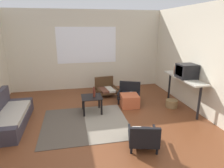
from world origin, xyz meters
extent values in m
plane|color=brown|center=(0.00, 0.00, 0.00)|extent=(7.80, 7.80, 0.00)
cube|color=beige|center=(0.00, 3.06, 1.35)|extent=(5.60, 0.12, 2.70)
cube|color=white|center=(0.00, 3.00, 1.54)|extent=(2.02, 0.01, 1.21)
cube|color=beige|center=(2.66, 0.30, 1.35)|extent=(0.12, 6.60, 2.70)
cube|color=#4C4238|center=(-0.79, 0.31, 0.01)|extent=(0.98, 1.81, 0.01)
cube|color=gray|center=(0.18, 0.31, 0.01)|extent=(0.98, 1.81, 0.01)
cube|color=#38333D|center=(-1.96, 0.55, 0.12)|extent=(0.68, 1.75, 0.23)
cube|color=#B2A899|center=(-1.93, 0.55, 0.28)|extent=(0.58, 1.57, 0.10)
cube|color=#38333D|center=(-1.96, 1.34, 0.17)|extent=(0.68, 0.18, 0.34)
cube|color=black|center=(-0.09, 0.89, 0.42)|extent=(0.52, 0.52, 0.02)
cube|color=black|center=(-0.31, 1.11, 0.21)|extent=(0.04, 0.04, 0.41)
cube|color=black|center=(0.13, 1.11, 0.21)|extent=(0.04, 0.04, 0.41)
cube|color=black|center=(-0.31, 0.67, 0.21)|extent=(0.04, 0.04, 0.41)
cube|color=black|center=(0.13, 0.67, 0.21)|extent=(0.04, 0.04, 0.41)
cylinder|color=#472D19|center=(0.82, 1.84, 0.06)|extent=(0.04, 0.04, 0.12)
cylinder|color=#472D19|center=(0.28, 1.76, 0.06)|extent=(0.04, 0.04, 0.12)
cylinder|color=#472D19|center=(0.74, 2.36, 0.06)|extent=(0.04, 0.04, 0.12)
cylinder|color=#472D19|center=(0.20, 2.29, 0.06)|extent=(0.04, 0.04, 0.12)
cube|color=#472D19|center=(0.51, 2.06, 0.15)|extent=(0.70, 0.69, 0.05)
cube|color=beige|center=(0.62, 2.06, 0.20)|extent=(0.28, 0.57, 0.06)
cube|color=brown|center=(0.41, 2.03, 0.20)|extent=(0.28, 0.57, 0.06)
cube|color=#472D19|center=(0.47, 2.33, 0.37)|extent=(0.63, 0.16, 0.39)
cube|color=#472D19|center=(0.80, 2.10, 0.26)|extent=(0.13, 0.61, 0.04)
cube|color=#472D19|center=(0.22, 2.02, 0.26)|extent=(0.13, 0.61, 0.04)
cylinder|color=black|center=(0.54, -0.46, 0.06)|extent=(0.04, 0.04, 0.12)
cylinder|color=black|center=(0.97, -0.57, 0.06)|extent=(0.04, 0.04, 0.12)
cylinder|color=black|center=(0.41, -0.97, 0.06)|extent=(0.04, 0.04, 0.12)
cylinder|color=black|center=(0.84, -1.09, 0.06)|extent=(0.04, 0.04, 0.12)
cube|color=black|center=(0.69, -0.77, 0.15)|extent=(0.66, 0.72, 0.05)
cube|color=silver|center=(0.60, -0.73, 0.20)|extent=(0.30, 0.57, 0.06)
cube|color=black|center=(0.78, -0.78, 0.20)|extent=(0.30, 0.57, 0.06)
cube|color=black|center=(0.62, -1.04, 0.34)|extent=(0.53, 0.20, 0.34)
cube|color=black|center=(0.45, -0.71, 0.26)|extent=(0.19, 0.60, 0.04)
cube|color=black|center=(0.93, -0.83, 0.26)|extent=(0.19, 0.60, 0.04)
cylinder|color=black|center=(1.21, 1.05, 0.08)|extent=(0.04, 0.04, 0.15)
cylinder|color=black|center=(0.71, 1.26, 0.08)|extent=(0.04, 0.04, 0.15)
cylinder|color=black|center=(1.39, 1.48, 0.08)|extent=(0.04, 0.04, 0.15)
cylinder|color=black|center=(0.89, 1.69, 0.08)|extent=(0.04, 0.04, 0.15)
cube|color=black|center=(1.05, 1.37, 0.18)|extent=(0.79, 0.74, 0.05)
cube|color=beige|center=(1.14, 1.31, 0.23)|extent=(0.38, 0.53, 0.06)
cube|color=black|center=(0.94, 1.39, 0.23)|extent=(0.38, 0.53, 0.06)
cube|color=black|center=(1.15, 1.59, 0.38)|extent=(0.60, 0.31, 0.36)
cube|color=black|center=(1.32, 1.25, 0.29)|extent=(0.25, 0.52, 0.04)
cube|color=black|center=(0.78, 1.48, 0.29)|extent=(0.25, 0.52, 0.04)
cube|color=#BC5633|center=(0.98, 1.07, 0.17)|extent=(0.52, 0.52, 0.34)
cube|color=beige|center=(2.36, 0.69, 0.85)|extent=(0.39, 1.58, 0.04)
cylinder|color=black|center=(2.36, -0.04, 0.42)|extent=(0.06, 0.06, 0.83)
cylinder|color=black|center=(2.36, 1.42, 0.42)|extent=(0.06, 0.06, 0.83)
cube|color=black|center=(2.36, 0.60, 1.05)|extent=(0.45, 0.42, 0.36)
cube|color=black|center=(2.14, 0.60, 1.07)|extent=(0.01, 0.32, 0.26)
cylinder|color=brown|center=(2.36, 1.04, 0.98)|extent=(0.20, 0.20, 0.21)
cylinder|color=brown|center=(2.36, 1.04, 1.13)|extent=(0.07, 0.07, 0.10)
cylinder|color=#5B2319|center=(-0.02, 0.87, 0.53)|extent=(0.07, 0.07, 0.21)
cylinder|color=#5B2319|center=(-0.02, 0.87, 0.67)|extent=(0.03, 0.03, 0.06)
cylinder|color=olive|center=(2.11, 0.77, 0.10)|extent=(0.32, 0.32, 0.21)
camera|label=1|loc=(-0.53, -3.79, 2.17)|focal=31.18mm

